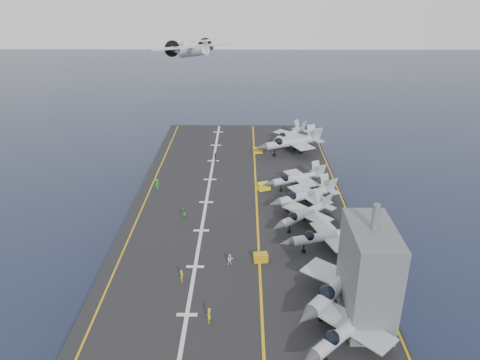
{
  "coord_description": "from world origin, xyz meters",
  "views": [
    {
      "loc": [
        0.86,
        -74.51,
        48.04
      ],
      "look_at": [
        0.0,
        4.0,
        13.0
      ],
      "focal_mm": 35.0,
      "sensor_mm": 36.0,
      "label": 1
    }
  ],
  "objects_px": {
    "transport_plane": "(193,52)",
    "fighter_jet_0": "(349,327)",
    "tow_cart_a": "(261,257)",
    "island_superstructure": "(369,264)"
  },
  "relations": [
    {
      "from": "transport_plane",
      "to": "fighter_jet_0",
      "type": "bearing_deg",
      "value": -73.72
    },
    {
      "from": "tow_cart_a",
      "to": "transport_plane",
      "type": "xyz_separation_m",
      "value": [
        -16.02,
        69.78,
        17.77
      ]
    },
    {
      "from": "tow_cart_a",
      "to": "island_superstructure",
      "type": "bearing_deg",
      "value": -44.31
    },
    {
      "from": "fighter_jet_0",
      "to": "tow_cart_a",
      "type": "distance_m",
      "value": 18.64
    },
    {
      "from": "tow_cart_a",
      "to": "transport_plane",
      "type": "relative_size",
      "value": 0.08
    },
    {
      "from": "island_superstructure",
      "to": "tow_cart_a",
      "type": "distance_m",
      "value": 17.91
    },
    {
      "from": "island_superstructure",
      "to": "fighter_jet_0",
      "type": "distance_m",
      "value": 7.38
    },
    {
      "from": "island_superstructure",
      "to": "fighter_jet_0",
      "type": "height_order",
      "value": "island_superstructure"
    },
    {
      "from": "fighter_jet_0",
      "to": "tow_cart_a",
      "type": "height_order",
      "value": "fighter_jet_0"
    },
    {
      "from": "transport_plane",
      "to": "island_superstructure",
      "type": "bearing_deg",
      "value": -71.1
    }
  ]
}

